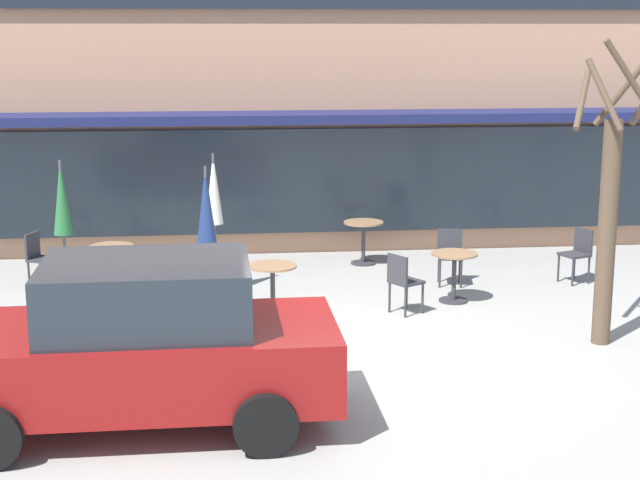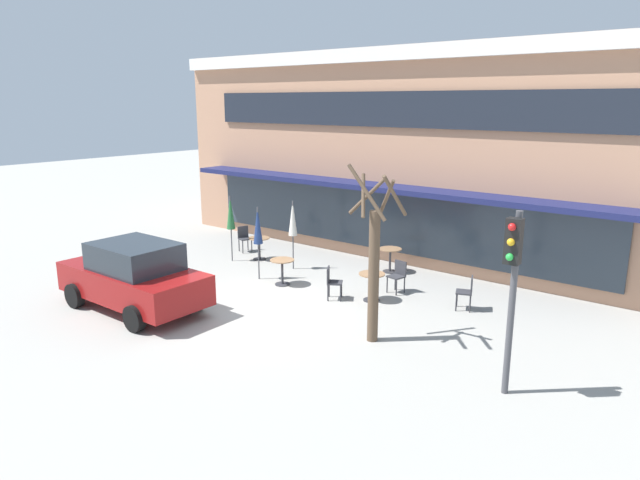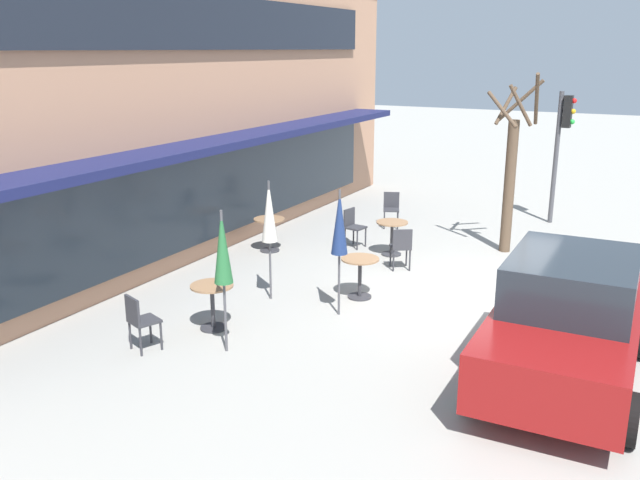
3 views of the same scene
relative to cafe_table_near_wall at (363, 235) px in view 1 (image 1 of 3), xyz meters
The scene contains 15 objects.
ground_plane 5.10m from the cafe_table_near_wall, 100.81° to the right, with size 80.00×80.00×0.00m, color #9E9B93.
building_facade 5.85m from the cafe_table_near_wall, 100.84° to the left, with size 18.44×9.10×6.88m.
cafe_table_near_wall is the anchor object (origin of this frame).
cafe_table_streetside 2.75m from the cafe_table_near_wall, 68.46° to the right, with size 0.70×0.70×0.76m.
cafe_table_by_tree 4.46m from the cafe_table_near_wall, 160.17° to the right, with size 0.70×0.70×0.76m.
cafe_table_mid_patio 3.52m from the cafe_table_near_wall, 120.21° to the right, with size 0.70×0.70×0.76m.
patio_umbrella_green_folded 5.40m from the cafe_table_near_wall, 155.39° to the right, with size 0.28×0.28×2.20m.
patio_umbrella_cream_folded 3.25m from the cafe_table_near_wall, 147.87° to the right, with size 0.28×0.28×2.20m.
patio_umbrella_corner_open 4.23m from the cafe_table_near_wall, 131.30° to the right, with size 0.28×0.28×2.20m.
cafe_chair_0 1.93m from the cafe_table_near_wall, 51.87° to the right, with size 0.46×0.46×0.89m.
cafe_chair_1 5.50m from the cafe_table_near_wall, 168.95° to the right, with size 0.52×0.52×0.89m.
cafe_chair_2 3.67m from the cafe_table_near_wall, 26.25° to the right, with size 0.52×0.52×0.89m.
cafe_chair_3 3.12m from the cafe_table_near_wall, 88.01° to the right, with size 0.55×0.55×0.89m.
parked_sedan 7.66m from the cafe_table_near_wall, 116.25° to the right, with size 4.22×2.06×1.76m.
street_tree 5.49m from the cafe_table_near_wall, 62.36° to the right, with size 1.12×1.11×3.96m.
Camera 1 is at (-1.56, -11.66, 4.08)m, focal length 55.00 mm.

